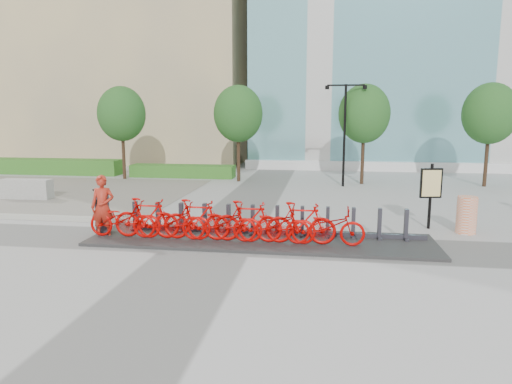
# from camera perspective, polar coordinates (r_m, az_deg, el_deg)

# --- Properties ---
(ground) EXTENTS (120.00, 120.00, 0.00)m
(ground) POSITION_cam_1_polar(r_m,az_deg,el_deg) (12.82, -5.44, -6.28)
(ground) COLOR #ABABAB
(glass_building) EXTENTS (32.00, 16.00, 24.00)m
(glass_building) POSITION_cam_1_polar(r_m,az_deg,el_deg) (40.45, 25.76, 20.74)
(glass_building) COLOR teal
(glass_building) RESTS_ON ground
(gravel_patch) EXTENTS (14.00, 14.00, 0.00)m
(gravel_patch) POSITION_cam_1_polar(r_m,az_deg,el_deg) (23.26, -25.67, -0.05)
(gravel_patch) COLOR gray
(gravel_patch) RESTS_ON ground
(hedge_a) EXTENTS (10.00, 1.40, 0.90)m
(hedge_a) POSITION_cam_1_polar(r_m,az_deg,el_deg) (30.77, -25.20, 2.93)
(hedge_a) COLOR #296427
(hedge_a) RESTS_ON ground
(hedge_b) EXTENTS (6.00, 1.20, 0.70)m
(hedge_b) POSITION_cam_1_polar(r_m,az_deg,el_deg) (26.60, -9.15, 2.60)
(hedge_b) COLOR #296427
(hedge_b) RESTS_ON ground
(tree_0) EXTENTS (2.60, 2.60, 5.10)m
(tree_0) POSITION_cam_1_polar(r_m,az_deg,el_deg) (26.38, -16.44, 9.34)
(tree_0) COLOR #2E2216
(tree_0) RESTS_ON ground
(tree_1) EXTENTS (2.60, 2.60, 5.10)m
(tree_1) POSITION_cam_1_polar(r_m,az_deg,el_deg) (24.40, -2.23, 9.73)
(tree_1) COLOR #2E2216
(tree_1) RESTS_ON ground
(tree_2) EXTENTS (2.60, 2.60, 5.10)m
(tree_2) POSITION_cam_1_polar(r_m,az_deg,el_deg) (24.06, 13.38, 9.49)
(tree_2) COLOR #2E2216
(tree_2) RESTS_ON ground
(tree_3) EXTENTS (2.60, 2.60, 5.10)m
(tree_3) POSITION_cam_1_polar(r_m,az_deg,el_deg) (25.28, 27.22, 8.70)
(tree_3) COLOR #2E2216
(tree_3) RESTS_ON ground
(streetlamp) EXTENTS (2.00, 0.20, 5.00)m
(streetlamp) POSITION_cam_1_polar(r_m,az_deg,el_deg) (23.00, 11.04, 8.45)
(streetlamp) COLOR black
(streetlamp) RESTS_ON ground
(dock_pad) EXTENTS (9.60, 2.40, 0.08)m
(dock_pad) POSITION_cam_1_polar(r_m,az_deg,el_deg) (12.86, 0.54, -6.01)
(dock_pad) COLOR #2C2C2C
(dock_pad) RESTS_ON ground
(dock_rail_posts) EXTENTS (8.02, 0.50, 0.85)m
(dock_rail_posts) POSITION_cam_1_polar(r_m,az_deg,el_deg) (13.19, 1.09, -3.53)
(dock_rail_posts) COLOR #292930
(dock_rail_posts) RESTS_ON dock_pad
(bike_0) EXTENTS (1.94, 0.68, 1.02)m
(bike_0) POSITION_cam_1_polar(r_m,az_deg,el_deg) (13.49, -16.34, -3.26)
(bike_0) COLOR #BA0200
(bike_0) RESTS_ON dock_pad
(bike_1) EXTENTS (1.88, 0.53, 1.13)m
(bike_1) POSITION_cam_1_polar(r_m,az_deg,el_deg) (13.19, -13.51, -3.17)
(bike_1) COLOR #BA0200
(bike_1) RESTS_ON dock_pad
(bike_2) EXTENTS (1.94, 0.68, 1.02)m
(bike_2) POSITION_cam_1_polar(r_m,az_deg,el_deg) (12.95, -10.53, -3.55)
(bike_2) COLOR #BA0200
(bike_2) RESTS_ON dock_pad
(bike_3) EXTENTS (1.88, 0.53, 1.13)m
(bike_3) POSITION_cam_1_polar(r_m,az_deg,el_deg) (12.73, -7.47, -3.44)
(bike_3) COLOR #BA0200
(bike_3) RESTS_ON dock_pad
(bike_4) EXTENTS (1.94, 0.68, 1.02)m
(bike_4) POSITION_cam_1_polar(r_m,az_deg,el_deg) (12.57, -4.29, -3.81)
(bike_4) COLOR #BA0200
(bike_4) RESTS_ON dock_pad
(bike_5) EXTENTS (1.88, 0.53, 1.13)m
(bike_5) POSITION_cam_1_polar(r_m,az_deg,el_deg) (12.42, -1.05, -3.68)
(bike_5) COLOR #BA0200
(bike_5) RESTS_ON dock_pad
(bike_6) EXTENTS (1.94, 0.68, 1.02)m
(bike_6) POSITION_cam_1_polar(r_m,az_deg,el_deg) (12.34, 2.26, -4.05)
(bike_6) COLOR #BA0200
(bike_6) RESTS_ON dock_pad
(bike_7) EXTENTS (1.88, 0.53, 1.13)m
(bike_7) POSITION_cam_1_polar(r_m,az_deg,el_deg) (12.27, 5.62, -3.89)
(bike_7) COLOR #BA0200
(bike_7) RESTS_ON dock_pad
(bike_8) EXTENTS (1.94, 0.68, 1.02)m
(bike_8) POSITION_cam_1_polar(r_m,az_deg,el_deg) (12.27, 8.98, -4.23)
(bike_8) COLOR #BA0200
(bike_8) RESTS_ON dock_pad
(kiosk) EXTENTS (0.44, 0.39, 1.30)m
(kiosk) POSITION_cam_1_polar(r_m,az_deg,el_deg) (14.23, -18.66, -2.25)
(kiosk) COLOR #292930
(kiosk) RESTS_ON dock_pad
(worker_red) EXTENTS (0.71, 0.51, 1.83)m
(worker_red) POSITION_cam_1_polar(r_m,az_deg,el_deg) (13.72, -18.61, -1.78)
(worker_red) COLOR #A62516
(worker_red) RESTS_ON ground
(construction_barrel) EXTENTS (0.77, 0.77, 1.12)m
(construction_barrel) POSITION_cam_1_polar(r_m,az_deg,el_deg) (15.01, 24.84, -2.62)
(construction_barrel) COLOR orange
(construction_barrel) RESTS_ON ground
(jersey_barrier) EXTENTS (2.16, 0.63, 0.83)m
(jersey_barrier) POSITION_cam_1_polar(r_m,az_deg,el_deg) (21.68, -26.75, 0.34)
(jersey_barrier) COLOR #ADADAD
(jersey_barrier) RESTS_ON ground
(map_sign) EXTENTS (0.67, 0.23, 2.04)m
(map_sign) POSITION_cam_1_polar(r_m,az_deg,el_deg) (15.04, 21.03, 0.72)
(map_sign) COLOR black
(map_sign) RESTS_ON ground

